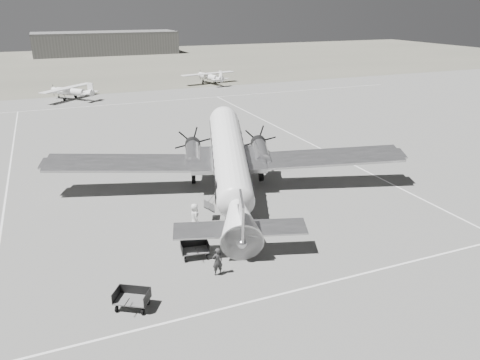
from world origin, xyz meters
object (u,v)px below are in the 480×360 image
Objects in this scene: hangar_main at (106,43)px; light_plane_right at (209,78)px; passenger at (195,216)px; light_plane_left at (70,93)px; baggage_cart_far at (132,300)px; ground_crew at (217,261)px; baggage_cart_near at (195,250)px; ramp_agent at (195,236)px; dc3_airliner at (230,164)px.

hangar_main is 67.62m from light_plane_right.
light_plane_right is at bearing -19.25° from passenger.
hangar_main is 3.93× the size of light_plane_left.
baggage_cart_far is 9.18m from passenger.
ground_crew is at bearing -119.81° from light_plane_right.
baggage_cart_near is 0.96× the size of passenger.
baggage_cart_near is 3.90m from passenger.
ground_crew is 0.92× the size of passenger.
ramp_agent is (-11.64, -127.41, -2.56)m from hangar_main.
baggage_cart_far is 1.19× the size of ramp_agent.
ramp_agent reaches higher than baggage_cart_near.
passenger is at bearing 80.95° from baggage_cart_near.
baggage_cart_near is 1.04× the size of ground_crew.
light_plane_right is (16.96, 54.06, -1.65)m from dc3_airliner.
light_plane_left is at bearing 101.74° from baggage_cart_near.
passenger is (1.16, 3.71, 0.41)m from baggage_cart_near.
hangar_main is 28.27× the size of ramp_agent.
ground_crew is (-21.66, -64.11, -0.31)m from light_plane_right.
baggage_cart_near is (-22.25, -61.80, -0.65)m from light_plane_right.
hangar_main is 23.34× the size of passenger.
ground_crew is (-4.70, -10.05, -1.96)m from dc3_airliner.
hangar_main is 25.23× the size of ground_crew.
dc3_airliner reaches higher than ramp_agent.
light_plane_left is 51.77m from passenger.
passenger is (5.54, 7.31, 0.40)m from baggage_cart_far.
baggage_cart_near is at bearing -163.22° from ramp_agent.
hangar_main is at bearing 87.57° from light_plane_right.
light_plane_left is 58.90m from baggage_cart_far.
dc3_airliner is 48.34m from light_plane_left.
baggage_cart_far is 5.15m from ground_crew.
light_plane_right is 70.63m from baggage_cart_far.
baggage_cart_far is 0.98× the size of passenger.
light_plane_right reaches higher than baggage_cart_near.
light_plane_left is 5.94× the size of passenger.
light_plane_left reaches higher than ground_crew.
ground_crew is at bearing 175.37° from passenger.
light_plane_right is 7.40× the size of ramp_agent.
baggage_cart_near is 1.29m from ramp_agent.
light_plane_right is (10.24, -66.81, -2.16)m from hangar_main.
ground_crew is 1.12× the size of ramp_agent.
hangar_main is at bearing 92.95° from baggage_cart_near.
dc3_airliner is 11.27m from ground_crew.
baggage_cart_near is at bearing -131.36° from light_plane_left.
passenger is (4.49, -51.57, -0.21)m from light_plane_left.
light_plane_left is (-8.62, 47.54, -1.68)m from dc3_airliner.
dc3_airliner is 17.00× the size of baggage_cart_near.
light_plane_left is at bearing -176.84° from light_plane_right.
baggage_cart_near is at bearing 163.38° from passenger.
ramp_agent is (-4.92, -6.54, -2.05)m from dc3_airliner.
dc3_airliner is 2.67× the size of light_plane_right.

